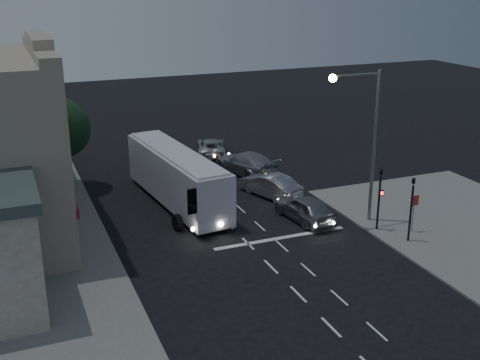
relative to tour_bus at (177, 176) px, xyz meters
name	(u,v)px	position (x,y,z in m)	size (l,w,h in m)	color
ground	(263,259)	(1.86, -9.34, -1.94)	(120.00, 120.00, 0.00)	black
road_markings	(260,231)	(3.15, -6.03, -1.93)	(8.00, 30.55, 0.01)	silver
tour_bus	(177,176)	(0.00, 0.00, 0.00)	(3.67, 11.88, 3.58)	silver
car_suv	(305,208)	(6.34, -5.54, -1.16)	(1.85, 4.59, 1.56)	gray
car_sedan_a	(270,185)	(6.18, -0.92, -1.17)	(1.63, 4.68, 1.54)	#B4B4B9
car_sedan_b	(246,163)	(6.56, 4.15, -1.11)	(2.33, 5.73, 1.66)	#9DA1A9
car_sedan_c	(211,147)	(5.85, 9.91, -1.27)	(2.21, 4.78, 1.33)	#AEAEAE
traffic_signal_main	(380,192)	(9.46, -8.56, 0.48)	(0.25, 0.35, 4.10)	black
traffic_signal_side	(412,202)	(10.16, -10.54, 0.48)	(0.18, 0.15, 4.10)	black
regulatory_sign	(414,207)	(11.16, -9.57, -0.34)	(0.45, 0.12, 2.20)	slate
streetlight	(366,130)	(9.21, -7.14, 3.80)	(3.32, 0.44, 9.00)	slate
street_tree	(60,126)	(-6.34, 5.69, 2.56)	(4.00, 4.00, 6.20)	black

